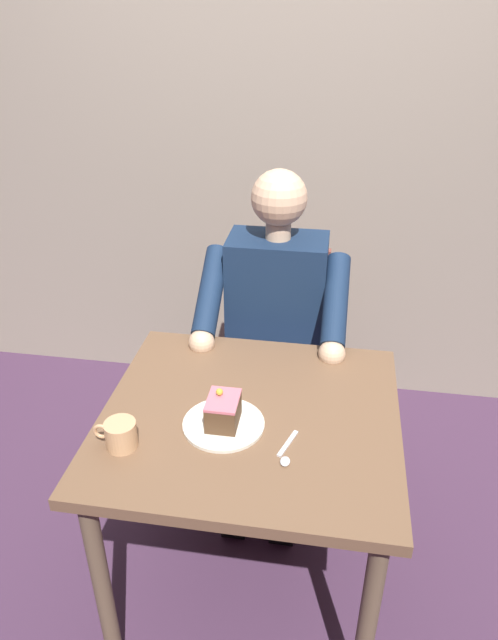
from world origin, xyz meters
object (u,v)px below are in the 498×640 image
object	(u,v)px
chair	(278,348)
cake_slice	(223,411)
seated_person	(273,337)
dessert_spoon	(286,453)
dining_table	(250,440)
coffee_cup	(120,434)

from	to	relation	value
chair	cake_slice	world-z (taller)	chair
cake_slice	seated_person	bearing A→B (deg)	-95.95
cake_slice	dessert_spoon	distance (m)	0.21
dining_table	seated_person	bearing A→B (deg)	-90.00
dining_table	coffee_cup	world-z (taller)	coffee_cup
dining_table	chair	world-z (taller)	chair
cake_slice	coffee_cup	size ratio (longest dim) A/B	0.93
seated_person	dessert_spoon	size ratio (longest dim) A/B	8.97
seated_person	coffee_cup	distance (m)	0.82
seated_person	coffee_cup	size ratio (longest dim) A/B	10.64
dining_table	chair	xyz separation A→B (m)	(0.00, -0.73, -0.14)
chair	seated_person	distance (m)	0.23
chair	coffee_cup	bearing A→B (deg)	70.93
chair	dessert_spoon	distance (m)	0.92
dessert_spoon	coffee_cup	bearing A→B (deg)	4.88
seated_person	dessert_spoon	xyz separation A→B (m)	(-0.12, 0.71, 0.08)
cake_slice	dessert_spoon	size ratio (longest dim) A/B	0.78
dining_table	chair	size ratio (longest dim) A/B	0.94
chair	coffee_cup	xyz separation A→B (m)	(0.32, 0.91, 0.28)
dining_table	coffee_cup	bearing A→B (deg)	30.78
dining_table	cake_slice	bearing A→B (deg)	44.95
dining_table	dessert_spoon	size ratio (longest dim) A/B	5.98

